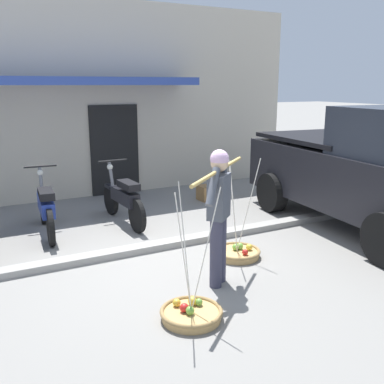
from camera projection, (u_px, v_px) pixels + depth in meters
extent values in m
plane|color=gray|center=(184.00, 264.00, 6.16)|extent=(90.00, 90.00, 0.00)
cube|color=gray|center=(163.00, 245.00, 6.75)|extent=(20.00, 0.24, 0.10)
cylinder|color=#38384C|center=(216.00, 254.00, 5.36)|extent=(0.15, 0.15, 0.86)
cylinder|color=#38384C|center=(220.00, 249.00, 5.53)|extent=(0.15, 0.15, 0.86)
cube|color=#474C56|center=(219.00, 196.00, 5.28)|extent=(0.39, 0.38, 0.54)
sphere|color=#E0B78E|center=(219.00, 163.00, 5.18)|extent=(0.21, 0.21, 0.21)
sphere|color=#D1A8CC|center=(219.00, 159.00, 5.17)|extent=(0.22, 0.22, 0.22)
cylinder|color=#474C56|center=(213.00, 187.00, 5.02)|extent=(0.31, 0.29, 0.43)
cylinder|color=#474C56|center=(225.00, 179.00, 5.46)|extent=(0.31, 0.29, 0.43)
cylinder|color=tan|center=(219.00, 170.00, 5.20)|extent=(1.43, 1.27, 0.04)
cylinder|color=tan|center=(191.00, 315.00, 4.69)|extent=(0.63, 0.63, 0.09)
torus|color=olive|center=(191.00, 311.00, 4.68)|extent=(0.67, 0.67, 0.05)
sphere|color=gold|center=(177.00, 303.00, 4.78)|extent=(0.09, 0.09, 0.09)
sphere|color=#6DA840|center=(190.00, 311.00, 4.61)|extent=(0.09, 0.09, 0.09)
sphere|color=gold|center=(192.00, 301.00, 4.81)|extent=(0.10, 0.10, 0.10)
sphere|color=red|center=(184.00, 308.00, 4.66)|extent=(0.10, 0.10, 0.10)
sphere|color=#679F3D|center=(199.00, 302.00, 4.80)|extent=(0.08, 0.08, 0.08)
cylinder|color=silver|center=(185.00, 247.00, 4.64)|extent=(0.01, 0.30, 1.36)
cylinder|color=silver|center=(184.00, 256.00, 4.40)|extent=(0.26, 0.16, 1.36)
cylinder|color=silver|center=(205.00, 252.00, 4.51)|extent=(0.26, 0.16, 1.36)
cylinder|color=tan|center=(237.00, 254.00, 6.39)|extent=(0.63, 0.63, 0.09)
torus|color=olive|center=(237.00, 251.00, 6.37)|extent=(0.67, 0.67, 0.05)
sphere|color=#76B645|center=(240.00, 246.00, 6.43)|extent=(0.10, 0.10, 0.10)
sphere|color=#71AF42|center=(236.00, 247.00, 6.40)|extent=(0.10, 0.10, 0.10)
sphere|color=red|center=(245.00, 252.00, 6.22)|extent=(0.09, 0.09, 0.09)
sphere|color=yellow|center=(249.00, 247.00, 6.40)|extent=(0.09, 0.09, 0.09)
cylinder|color=silver|center=(233.00, 203.00, 6.34)|extent=(0.01, 0.30, 1.36)
cylinder|color=silver|center=(234.00, 208.00, 6.09)|extent=(0.26, 0.16, 1.36)
cylinder|color=silver|center=(249.00, 206.00, 6.21)|extent=(0.26, 0.16, 1.36)
cylinder|color=black|center=(43.00, 208.00, 7.90)|extent=(0.13, 0.58, 0.58)
cylinder|color=black|center=(51.00, 228.00, 6.79)|extent=(0.13, 0.58, 0.58)
cube|color=navy|center=(42.00, 193.00, 7.84)|extent=(0.16, 0.29, 0.06)
cube|color=navy|center=(46.00, 206.00, 7.20)|extent=(0.27, 0.91, 0.24)
cube|color=black|center=(46.00, 194.00, 6.99)|extent=(0.26, 0.58, 0.12)
cylinder|color=slate|center=(42.00, 187.00, 7.72)|extent=(0.08, 0.30, 0.76)
cylinder|color=black|center=(40.00, 166.00, 7.55)|extent=(0.54, 0.08, 0.04)
sphere|color=silver|center=(40.00, 173.00, 7.73)|extent=(0.11, 0.11, 0.11)
cylinder|color=black|center=(111.00, 200.00, 8.44)|extent=(0.11, 0.58, 0.58)
cylinder|color=black|center=(137.00, 216.00, 7.40)|extent=(0.11, 0.58, 0.58)
cube|color=black|center=(110.00, 186.00, 8.37)|extent=(0.15, 0.29, 0.06)
cube|color=black|center=(125.00, 197.00, 7.78)|extent=(0.24, 0.91, 0.24)
cube|color=black|center=(128.00, 185.00, 7.57)|extent=(0.25, 0.57, 0.12)
cylinder|color=slate|center=(112.00, 181.00, 8.26)|extent=(0.07, 0.30, 0.76)
cylinder|color=black|center=(113.00, 161.00, 8.10)|extent=(0.54, 0.06, 0.04)
sphere|color=silver|center=(110.00, 167.00, 8.27)|extent=(0.11, 0.11, 0.11)
cube|color=black|center=(367.00, 179.00, 7.55)|extent=(2.36, 4.87, 0.96)
cube|color=black|center=(329.00, 138.00, 8.36)|extent=(2.03, 2.52, 0.08)
cylinder|color=black|center=(349.00, 184.00, 9.32)|extent=(0.34, 0.78, 0.76)
cylinder|color=black|center=(272.00, 192.00, 8.63)|extent=(0.34, 0.78, 0.76)
cube|color=beige|center=(5.00, 98.00, 10.91)|extent=(13.00, 5.00, 4.20)
cube|color=#334CA3|center=(19.00, 81.00, 8.24)|extent=(7.15, 1.00, 0.16)
cube|color=black|center=(115.00, 150.00, 9.89)|extent=(1.10, 0.06, 2.00)
cube|color=olive|center=(209.00, 193.00, 9.53)|extent=(0.44, 0.36, 0.32)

